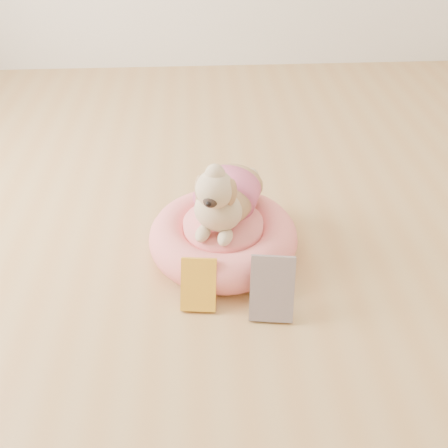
{
  "coord_description": "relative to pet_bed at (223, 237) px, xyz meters",
  "views": [
    {
      "loc": [
        0.02,
        -1.29,
        1.27
      ],
      "look_at": [
        0.11,
        0.14,
        0.17
      ],
      "focal_mm": 40.0,
      "sensor_mm": 36.0,
      "label": 1
    }
  ],
  "objects": [
    {
      "name": "floor",
      "position": [
        -0.11,
        -0.19,
        -0.07
      ],
      "size": [
        4.5,
        4.5,
        0.0
      ],
      "primitive_type": "plane",
      "color": "tan",
      "rests_on": "ground"
    },
    {
      "name": "pet_bed",
      "position": [
        0.0,
        0.0,
        0.0
      ],
      "size": [
        0.57,
        0.57,
        0.15
      ],
      "color": "#FF637C",
      "rests_on": "floor"
    },
    {
      "name": "dog",
      "position": [
        0.0,
        0.02,
        0.23
      ],
      "size": [
        0.4,
        0.48,
        0.3
      ],
      "primitive_type": null,
      "rotation": [
        0.0,
        0.0,
        -0.32
      ],
      "color": "brown",
      "rests_on": "pet_bed"
    },
    {
      "name": "book_yellow",
      "position": [
        -0.1,
        -0.27,
        0.01
      ],
      "size": [
        0.13,
        0.12,
        0.17
      ],
      "primitive_type": "cube",
      "rotation": [
        -0.54,
        0.0,
        -0.11
      ],
      "color": "yellow",
      "rests_on": "floor"
    },
    {
      "name": "book_white",
      "position": [
        0.14,
        -0.32,
        0.04
      ],
      "size": [
        0.16,
        0.14,
        0.21
      ],
      "primitive_type": "cube",
      "rotation": [
        -0.45,
        0.0,
        -0.13
      ],
      "color": "silver",
      "rests_on": "floor"
    }
  ]
}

